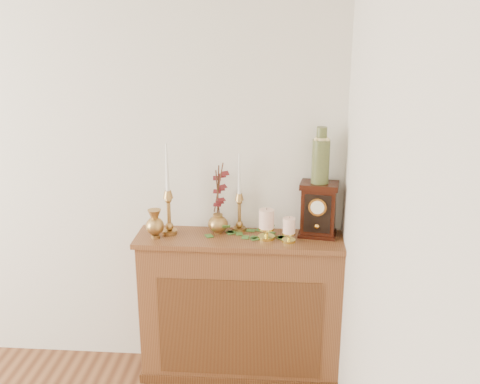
# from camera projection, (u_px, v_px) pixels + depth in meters

# --- Properties ---
(console_shelf) EXTENTS (1.24, 0.34, 0.93)m
(console_shelf) POSITION_uv_depth(u_px,v_px,m) (241.00, 311.00, 3.45)
(console_shelf) COLOR brown
(console_shelf) RESTS_ON ground
(candlestick_left) EXTENTS (0.09, 0.09, 0.55)m
(candlestick_left) POSITION_uv_depth(u_px,v_px,m) (168.00, 205.00, 3.29)
(candlestick_left) COLOR #B38647
(candlestick_left) RESTS_ON console_shelf
(candlestick_center) EXTENTS (0.08, 0.08, 0.48)m
(candlestick_center) POSITION_uv_depth(u_px,v_px,m) (239.00, 206.00, 3.35)
(candlestick_center) COLOR #B38647
(candlestick_center) RESTS_ON console_shelf
(bud_vase) EXTENTS (0.11, 0.11, 0.17)m
(bud_vase) POSITION_uv_depth(u_px,v_px,m) (155.00, 224.00, 3.26)
(bud_vase) COLOR #B38647
(bud_vase) RESTS_ON console_shelf
(ginger_jar) EXTENTS (0.18, 0.19, 0.44)m
(ginger_jar) POSITION_uv_depth(u_px,v_px,m) (220.00, 200.00, 3.33)
(ginger_jar) COLOR #B38647
(ginger_jar) RESTS_ON console_shelf
(pillar_candle_left) EXTENTS (0.10, 0.10, 0.19)m
(pillar_candle_left) POSITION_uv_depth(u_px,v_px,m) (266.00, 223.00, 3.24)
(pillar_candle_left) COLOR #E1C94E
(pillar_candle_left) RESTS_ON console_shelf
(pillar_candle_right) EXTENTS (0.08, 0.08, 0.15)m
(pillar_candle_right) POSITION_uv_depth(u_px,v_px,m) (289.00, 229.00, 3.20)
(pillar_candle_right) COLOR #E1C94E
(pillar_candle_right) RESTS_ON console_shelf
(ivy_garland) EXTENTS (0.43, 0.19, 0.08)m
(ivy_garland) POSITION_uv_depth(u_px,v_px,m) (251.00, 234.00, 3.31)
(ivy_garland) COLOR #396827
(ivy_garland) RESTS_ON console_shelf
(mantel_clock) EXTENTS (0.24, 0.18, 0.33)m
(mantel_clock) POSITION_uv_depth(u_px,v_px,m) (318.00, 210.00, 3.27)
(mantel_clock) COLOR black
(mantel_clock) RESTS_ON console_shelf
(ceramic_vase) EXTENTS (0.10, 0.10, 0.32)m
(ceramic_vase) POSITION_uv_depth(u_px,v_px,m) (321.00, 158.00, 3.18)
(ceramic_vase) COLOR #1B3625
(ceramic_vase) RESTS_ON mantel_clock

